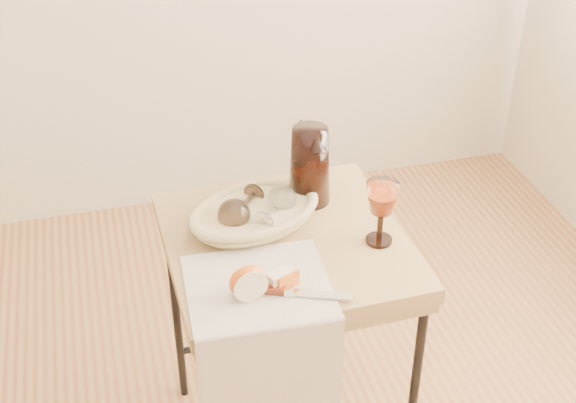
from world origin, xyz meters
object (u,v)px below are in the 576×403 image
object	(u,v)px
tea_towel	(258,286)
table_knife	(293,291)
apple_half	(247,281)
goblet_lying_b	(274,209)
bread_basket	(255,216)
side_table	(286,348)
pitcher	(310,165)
goblet_lying_a	(243,206)
wine_goblet	(381,213)

from	to	relation	value
tea_towel	table_knife	xyz separation A→B (m)	(0.07, -0.05, 0.01)
table_knife	apple_half	bearing A→B (deg)	-170.73
tea_towel	goblet_lying_b	xyz separation A→B (m)	(0.09, 0.22, 0.05)
goblet_lying_b	bread_basket	bearing A→B (deg)	109.49
bread_basket	table_knife	xyz separation A→B (m)	(0.02, -0.29, -0.01)
side_table	pitcher	size ratio (longest dim) A/B	2.93
goblet_lying_a	pitcher	bearing A→B (deg)	147.87
wine_goblet	apple_half	world-z (taller)	wine_goblet
tea_towel	goblet_lying_a	world-z (taller)	goblet_lying_a
table_knife	side_table	bearing A→B (deg)	101.60
bread_basket	wine_goblet	bearing A→B (deg)	-46.23
pitcher	table_knife	world-z (taller)	pitcher
goblet_lying_b	wine_goblet	world-z (taller)	wine_goblet
side_table	table_knife	size ratio (longest dim) A/B	3.06
side_table	wine_goblet	world-z (taller)	wine_goblet
pitcher	wine_goblet	xyz separation A→B (m)	(0.11, -0.22, -0.02)
goblet_lying_b	table_knife	bearing A→B (deg)	-144.10
pitcher	table_knife	xyz separation A→B (m)	(-0.14, -0.36, -0.09)
side_table	apple_half	size ratio (longest dim) A/B	8.62
bread_basket	pitcher	bearing A→B (deg)	6.26
goblet_lying_b	table_knife	xyz separation A→B (m)	(-0.03, -0.27, -0.03)
pitcher	wine_goblet	size ratio (longest dim) A/B	1.51
bread_basket	apple_half	world-z (taller)	apple_half
goblet_lying_b	wine_goblet	bearing A→B (deg)	-78.03
tea_towel	table_knife	bearing A→B (deg)	-32.94
bread_basket	pitcher	distance (m)	0.19
tea_towel	wine_goblet	world-z (taller)	wine_goblet
apple_half	bread_basket	bearing A→B (deg)	65.17
pitcher	apple_half	size ratio (longest dim) A/B	2.94
tea_towel	goblet_lying_b	world-z (taller)	goblet_lying_b
goblet_lying_a	goblet_lying_b	size ratio (longest dim) A/B	1.08
goblet_lying_a	apple_half	distance (m)	0.29
wine_goblet	goblet_lying_b	bearing A→B (deg)	150.68
side_table	goblet_lying_a	bearing A→B (deg)	134.34
apple_half	table_knife	size ratio (longest dim) A/B	0.35
tea_towel	goblet_lying_a	xyz separation A→B (m)	(0.02, 0.25, 0.05)
side_table	bread_basket	bearing A→B (deg)	128.47
bread_basket	goblet_lying_b	xyz separation A→B (m)	(0.05, -0.02, 0.02)
goblet_lying_a	apple_half	size ratio (longest dim) A/B	1.55
bread_basket	goblet_lying_a	size ratio (longest dim) A/B	2.32
tea_towel	apple_half	size ratio (longest dim) A/B	3.76
bread_basket	wine_goblet	size ratio (longest dim) A/B	1.85
apple_half	table_knife	bearing A→B (deg)	-21.81
pitcher	wine_goblet	bearing A→B (deg)	-59.70
bread_basket	apple_half	distance (m)	0.28
bread_basket	table_knife	bearing A→B (deg)	-104.23
side_table	goblet_lying_b	world-z (taller)	goblet_lying_b
tea_towel	bread_basket	xyz separation A→B (m)	(0.05, 0.24, 0.02)
goblet_lying_a	table_knife	bearing A→B (deg)	49.04
side_table	bread_basket	xyz separation A→B (m)	(-0.06, 0.08, 0.39)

